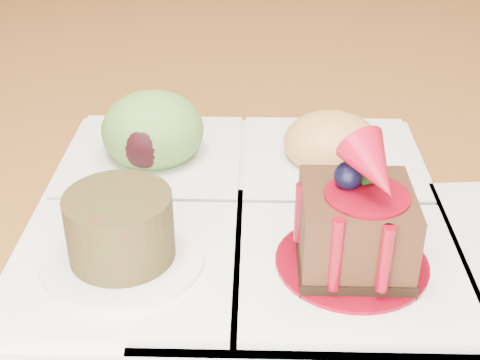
# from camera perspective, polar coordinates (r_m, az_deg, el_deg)

# --- Properties ---
(dining_table) EXTENTS (1.00, 1.80, 0.75)m
(dining_table) POSITION_cam_1_polar(r_m,az_deg,el_deg) (0.68, 7.42, 0.78)
(dining_table) COLOR brown
(dining_table) RESTS_ON ground
(sampler_plate) EXTENTS (0.32, 0.32, 0.11)m
(sampler_plate) POSITION_cam_1_polar(r_m,az_deg,el_deg) (0.47, -0.26, -1.06)
(sampler_plate) COLOR silver
(sampler_plate) RESTS_ON dining_table
(second_plate) EXTENTS (0.33, 0.33, 0.01)m
(second_plate) POSITION_cam_1_polar(r_m,az_deg,el_deg) (0.39, 11.86, -12.01)
(second_plate) COLOR silver
(second_plate) RESTS_ON dining_table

